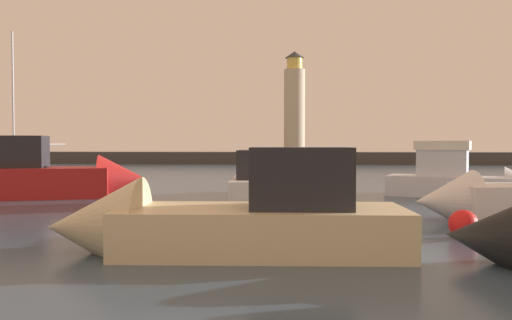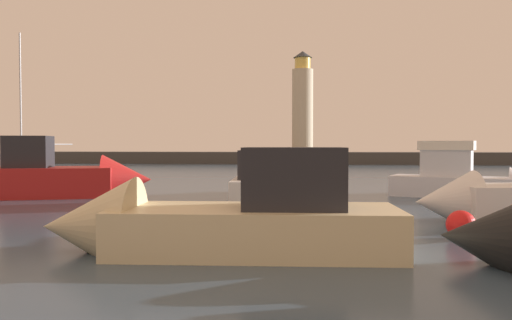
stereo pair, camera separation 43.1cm
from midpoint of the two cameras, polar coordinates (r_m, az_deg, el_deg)
ground_plane at (r=35.59m, az=1.35°, el=-2.49°), size 220.00×220.00×0.00m
breakwater at (r=68.92m, az=3.63°, el=0.24°), size 68.14×4.13×1.60m
lighthouse at (r=69.05m, az=5.46°, el=6.28°), size 2.84×2.84×13.66m
motorboat_0 at (r=12.45m, az=-5.13°, el=-6.88°), size 8.88×3.02×3.21m
motorboat_2 at (r=27.26m, az=-20.07°, el=-1.89°), size 9.36×4.98×3.56m
motorboat_3 at (r=25.02m, az=0.96°, el=-2.51°), size 2.67×8.33×2.87m
motorboat_4 at (r=27.16m, az=23.75°, el=-2.16°), size 7.63×4.74×3.27m
sailboat_moored at (r=38.86m, az=-23.74°, el=-1.47°), size 5.19×7.22×10.34m
mooring_buoy at (r=15.41m, az=22.91°, el=-6.76°), size 0.81×0.81×0.81m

